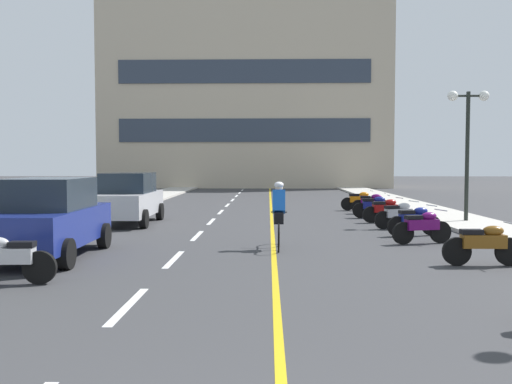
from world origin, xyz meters
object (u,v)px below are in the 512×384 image
motorcycle_3 (484,244)px  motorcycle_6 (399,214)px  motorcycle_4 (422,226)px  motorcycle_5 (415,220)px  motorcycle_7 (385,210)px  cyclist_rider (279,214)px  motorcycle_2 (7,258)px  motorcycle_9 (372,203)px  parked_car_near (50,218)px  motorcycle_10 (360,200)px  parked_car_mid (129,198)px  street_lamp_mid (468,124)px  motorcycle_8 (375,206)px

motorcycle_3 → motorcycle_6: size_ratio=1.02×
motorcycle_4 → motorcycle_5: 1.62m
motorcycle_7 → cyclist_rider: size_ratio=0.95×
motorcycle_2 → cyclist_rider: cyclist_rider is taller
motorcycle_6 → motorcycle_7: (-0.04, 1.87, 0.00)m
motorcycle_9 → cyclist_rider: (-4.15, -9.61, 0.41)m
parked_car_near → motorcycle_10: parked_car_near is taller
parked_car_mid → motorcycle_10: size_ratio=2.48×
motorcycle_4 → motorcycle_7: same height
motorcycle_9 → motorcycle_6: bearing=-91.2°
motorcycle_2 → motorcycle_3: (9.16, 1.98, 0.00)m
parked_car_near → motorcycle_10: bearing=54.3°
motorcycle_3 → motorcycle_4: (-0.40, 3.15, 0.00)m
cyclist_rider → motorcycle_4: bearing=13.3°
motorcycle_3 → motorcycle_6: bearing=91.9°
street_lamp_mid → motorcycle_4: size_ratio=2.75×
motorcycle_5 → motorcycle_6: 1.80m
motorcycle_6 → cyclist_rider: bearing=-133.1°
motorcycle_8 → motorcycle_10: same height
motorcycle_6 → motorcycle_10: bearing=91.0°
street_lamp_mid → motorcycle_6: size_ratio=2.77×
parked_car_mid → cyclist_rider: 7.66m
motorcycle_7 → motorcycle_9: (0.15, 3.42, 0.00)m
motorcycle_9 → motorcycle_3: bearing=-89.5°
motorcycle_8 → cyclist_rider: cyclist_rider is taller
cyclist_rider → motorcycle_7: bearing=57.1°
parked_car_near → motorcycle_8: bearing=45.3°
motorcycle_3 → motorcycle_2: bearing=-167.8°
motorcycle_9 → parked_car_near: bearing=-130.4°
motorcycle_7 → street_lamp_mid: bearing=-6.5°
parked_car_mid → motorcycle_4: size_ratio=2.52×
motorcycle_5 → motorcycle_9: size_ratio=0.99×
parked_car_near → motorcycle_9: (9.40, 11.07, -0.44)m
motorcycle_9 → cyclist_rider: size_ratio=0.96×
motorcycle_2 → motorcycle_6: 12.36m
motorcycle_3 → cyclist_rider: (-4.26, 2.23, 0.41)m
parked_car_near → cyclist_rider: parked_car_near is taller
motorcycle_10 → cyclist_rider: bearing=-109.2°
motorcycle_2 → parked_car_near: bearing=97.3°
motorcycle_2 → motorcycle_10: same height
motorcycle_7 → motorcycle_10: (-0.08, 5.12, 0.00)m
motorcycle_4 → street_lamp_mid: bearing=59.3°
motorcycle_5 → motorcycle_10: size_ratio=0.99×
parked_car_near → motorcycle_9: 14.53m
motorcycle_10 → motorcycle_9: bearing=-82.4°
motorcycle_3 → motorcycle_9: bearing=90.5°
motorcycle_4 → motorcycle_5: size_ratio=1.00×
motorcycle_5 → motorcycle_3: bearing=-87.9°
motorcycle_3 → motorcycle_5: same height
motorcycle_5 → motorcycle_10: (-0.16, 8.78, 0.00)m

